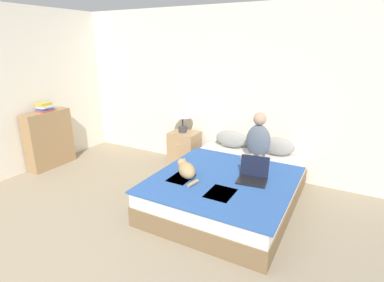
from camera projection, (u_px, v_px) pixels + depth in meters
name	position (u px, v px, depth m)	size (l,w,h in m)	color
wall_back	(215.00, 90.00, 4.83)	(6.05, 0.05, 2.55)	silver
wall_side	(8.00, 94.00, 4.46)	(0.05, 4.63, 2.55)	silver
bed	(229.00, 188.00, 3.88)	(1.64, 2.11, 0.43)	brown
pillow_near	(231.00, 139.00, 4.71)	(0.51, 0.20, 0.27)	gray
pillow_far	(277.00, 146.00, 4.38)	(0.51, 0.20, 0.27)	gray
person_sitting	(258.00, 139.00, 4.22)	(0.36, 0.34, 0.66)	slate
cat_tabby	(186.00, 170.00, 3.66)	(0.39, 0.40, 0.19)	tan
laptop_open	(253.00, 176.00, 3.59)	(0.38, 0.36, 0.27)	black
nightstand	(184.00, 148.00, 5.10)	(0.47, 0.42, 0.58)	tan
table_lamp	(183.00, 112.00, 4.92)	(0.34, 0.34, 0.46)	#38383D
bookshelf	(49.00, 139.00, 4.99)	(0.25, 0.77, 0.95)	#99754C
book_stack_top	(44.00, 107.00, 4.82)	(0.21, 0.23, 0.14)	#B24238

